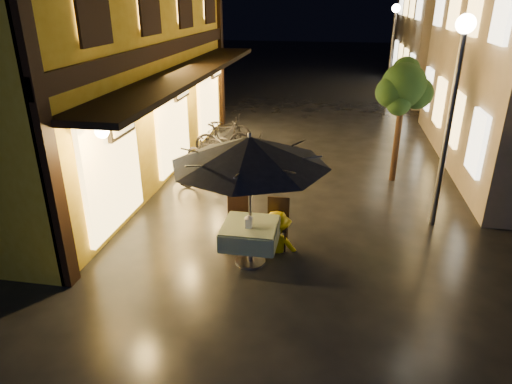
% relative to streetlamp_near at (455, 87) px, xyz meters
% --- Properties ---
extents(ground, '(90.00, 90.00, 0.00)m').
position_rel_streetlamp_near_xyz_m(ground, '(-3.00, -2.00, -2.92)').
color(ground, black).
rests_on(ground, ground).
extents(west_building, '(5.90, 11.40, 7.40)m').
position_rel_streetlamp_near_xyz_m(west_building, '(-8.72, 2.00, 0.79)').
color(west_building, gold).
rests_on(west_building, ground).
extents(east_building_far, '(7.30, 10.30, 7.30)m').
position_rel_streetlamp_near_xyz_m(east_building_far, '(4.49, 16.00, 0.74)').
color(east_building_far, tan).
rests_on(east_building_far, ground).
extents(street_tree, '(1.43, 1.20, 3.15)m').
position_rel_streetlamp_near_xyz_m(street_tree, '(-0.59, 2.51, -0.50)').
color(street_tree, black).
rests_on(street_tree, ground).
extents(streetlamp_near, '(0.36, 0.36, 4.23)m').
position_rel_streetlamp_near_xyz_m(streetlamp_near, '(0.00, 0.00, 0.00)').
color(streetlamp_near, '#59595E').
rests_on(streetlamp_near, ground).
extents(streetlamp_far, '(0.36, 0.36, 4.23)m').
position_rel_streetlamp_near_xyz_m(streetlamp_far, '(0.00, 12.00, 0.00)').
color(streetlamp_far, '#59595E').
rests_on(streetlamp_far, ground).
extents(cafe_table, '(0.99, 0.99, 0.78)m').
position_rel_streetlamp_near_xyz_m(cafe_table, '(-3.57, -2.19, -2.33)').
color(cafe_table, '#59595E').
rests_on(cafe_table, ground).
extents(patio_umbrella, '(2.74, 2.74, 2.46)m').
position_rel_streetlamp_near_xyz_m(patio_umbrella, '(-3.57, -2.19, -0.77)').
color(patio_umbrella, '#59595E').
rests_on(patio_umbrella, ground).
extents(cafe_chair_left, '(0.42, 0.42, 0.97)m').
position_rel_streetlamp_near_xyz_m(cafe_chair_left, '(-3.97, -1.45, -2.38)').
color(cafe_chair_left, black).
rests_on(cafe_chair_left, ground).
extents(cafe_chair_right, '(0.42, 0.42, 0.97)m').
position_rel_streetlamp_near_xyz_m(cafe_chair_right, '(-3.17, -1.45, -2.38)').
color(cafe_chair_right, black).
rests_on(cafe_chair_right, ground).
extents(table_lantern, '(0.16, 0.16, 0.25)m').
position_rel_streetlamp_near_xyz_m(table_lantern, '(-3.57, -2.31, -2.00)').
color(table_lantern, white).
rests_on(table_lantern, cafe_table).
extents(person_orange, '(0.66, 0.51, 1.35)m').
position_rel_streetlamp_near_xyz_m(person_orange, '(-3.98, -1.63, -2.24)').
color(person_orange, '#CF5213').
rests_on(person_orange, ground).
extents(person_yellow, '(1.04, 0.67, 1.52)m').
position_rel_streetlamp_near_xyz_m(person_yellow, '(-3.16, -1.62, -2.16)').
color(person_yellow, '#DDBC00').
rests_on(person_yellow, ground).
extents(bicycle_0, '(1.75, 0.69, 0.90)m').
position_rel_streetlamp_near_xyz_m(bicycle_0, '(-5.24, 1.09, -2.47)').
color(bicycle_0, black).
rests_on(bicycle_0, ground).
extents(bicycle_1, '(1.59, 1.04, 0.93)m').
position_rel_streetlamp_near_xyz_m(bicycle_1, '(-5.62, 2.36, -2.45)').
color(bicycle_1, black).
rests_on(bicycle_1, ground).
extents(bicycle_2, '(1.90, 1.33, 0.95)m').
position_rel_streetlamp_near_xyz_m(bicycle_2, '(-5.16, 3.19, -2.44)').
color(bicycle_2, black).
rests_on(bicycle_2, ground).
extents(bicycle_3, '(1.74, 0.99, 1.01)m').
position_rel_streetlamp_near_xyz_m(bicycle_3, '(-5.58, 3.91, -2.41)').
color(bicycle_3, black).
rests_on(bicycle_3, ground).
extents(bicycle_4, '(1.77, 0.65, 0.92)m').
position_rel_streetlamp_near_xyz_m(bicycle_4, '(-5.82, 5.14, -2.46)').
color(bicycle_4, black).
rests_on(bicycle_4, ground).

